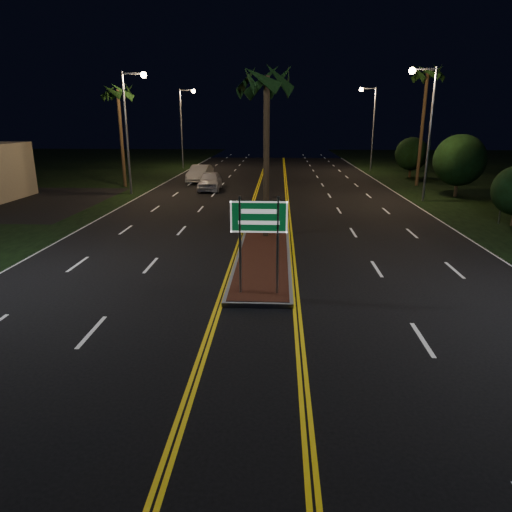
# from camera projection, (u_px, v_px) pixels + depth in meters

# --- Properties ---
(ground) EXTENTS (120.00, 120.00, 0.00)m
(ground) POSITION_uv_depth(u_px,v_px,m) (254.00, 336.00, 12.38)
(ground) COLOR black
(ground) RESTS_ON ground
(median_island) EXTENTS (2.25, 10.25, 0.17)m
(median_island) POSITION_uv_depth(u_px,v_px,m) (263.00, 258.00, 19.05)
(median_island) COLOR gray
(median_island) RESTS_ON ground
(highway_sign) EXTENTS (1.80, 0.08, 3.20)m
(highway_sign) POSITION_uv_depth(u_px,v_px,m) (259.00, 226.00, 14.36)
(highway_sign) COLOR gray
(highway_sign) RESTS_ON ground
(streetlight_left_mid) EXTENTS (1.91, 0.44, 9.00)m
(streetlight_left_mid) POSITION_uv_depth(u_px,v_px,m) (131.00, 119.00, 34.23)
(streetlight_left_mid) COLOR gray
(streetlight_left_mid) RESTS_ON ground
(streetlight_left_far) EXTENTS (1.91, 0.44, 9.00)m
(streetlight_left_far) POSITION_uv_depth(u_px,v_px,m) (184.00, 119.00, 53.36)
(streetlight_left_far) COLOR gray
(streetlight_left_far) RESTS_ON ground
(streetlight_right_mid) EXTENTS (1.91, 0.44, 9.00)m
(streetlight_right_mid) POSITION_uv_depth(u_px,v_px,m) (426.00, 119.00, 31.28)
(streetlight_right_mid) COLOR gray
(streetlight_right_mid) RESTS_ON ground
(streetlight_right_far) EXTENTS (1.91, 0.44, 9.00)m
(streetlight_right_far) POSITION_uv_depth(u_px,v_px,m) (370.00, 119.00, 50.41)
(streetlight_right_far) COLOR gray
(streetlight_right_far) RESTS_ON ground
(palm_median) EXTENTS (2.40, 2.40, 8.30)m
(palm_median) POSITION_uv_depth(u_px,v_px,m) (267.00, 81.00, 20.33)
(palm_median) COLOR #382819
(palm_median) RESTS_ON ground
(palm_left_far) EXTENTS (2.40, 2.40, 8.80)m
(palm_left_far) POSITION_uv_depth(u_px,v_px,m) (118.00, 93.00, 37.56)
(palm_left_far) COLOR #382819
(palm_left_far) RESTS_ON ground
(palm_right_far) EXTENTS (2.40, 2.40, 10.30)m
(palm_right_far) POSITION_uv_depth(u_px,v_px,m) (427.00, 75.00, 37.83)
(palm_right_far) COLOR #382819
(palm_right_far) RESTS_ON ground
(shrub_mid) EXTENTS (3.78, 3.78, 4.62)m
(shrub_mid) POSITION_uv_depth(u_px,v_px,m) (460.00, 160.00, 33.87)
(shrub_mid) COLOR #382819
(shrub_mid) RESTS_ON ground
(shrub_far) EXTENTS (3.24, 3.24, 3.96)m
(shrub_far) POSITION_uv_depth(u_px,v_px,m) (412.00, 154.00, 45.47)
(shrub_far) COLOR #382819
(shrub_far) RESTS_ON ground
(car_near) EXTENTS (2.46, 5.38, 1.77)m
(car_near) POSITION_uv_depth(u_px,v_px,m) (210.00, 179.00, 37.64)
(car_near) COLOR silver
(car_near) RESTS_ON ground
(car_far) EXTENTS (2.72, 5.52, 1.78)m
(car_far) POSITION_uv_depth(u_px,v_px,m) (200.00, 172.00, 42.73)
(car_far) COLOR silver
(car_far) RESTS_ON ground
(warning_sign) EXTENTS (1.12, 0.32, 2.75)m
(warning_sign) POSITION_uv_depth(u_px,v_px,m) (503.00, 192.00, 25.15)
(warning_sign) COLOR gray
(warning_sign) RESTS_ON ground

